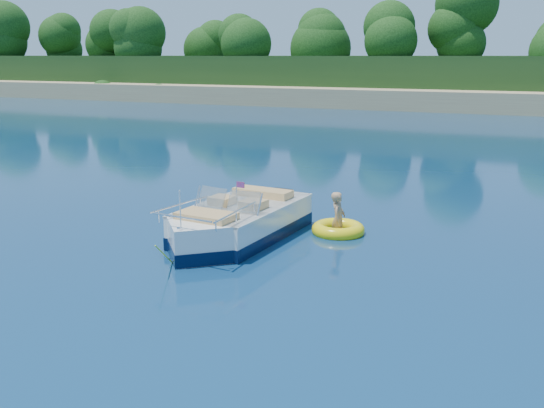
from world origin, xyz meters
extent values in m
plane|color=#0A2248|center=(0.00, 0.00, 0.00)|extent=(160.00, 160.00, 0.00)
cube|color=#A2845E|center=(0.00, 38.00, 0.50)|extent=(170.00, 8.00, 2.00)
cube|color=#193716|center=(0.00, 65.00, 1.00)|extent=(170.00, 56.00, 6.00)
cylinder|color=black|center=(-45.00, 41.00, 2.90)|extent=(0.44, 0.44, 2.80)
sphere|color=black|center=(-45.00, 41.00, 5.56)|extent=(4.62, 4.62, 4.62)
cylinder|color=black|center=(-18.00, 40.50, 3.10)|extent=(0.44, 0.44, 3.20)
sphere|color=black|center=(-18.00, 40.50, 6.14)|extent=(5.28, 5.28, 5.28)
cylinder|color=black|center=(0.00, 42.00, 3.30)|extent=(0.44, 0.44, 3.60)
sphere|color=black|center=(0.00, 42.00, 6.72)|extent=(5.94, 5.94, 5.94)
cube|color=white|center=(-2.75, 0.79, 0.28)|extent=(2.13, 3.61, 0.96)
cube|color=white|center=(-2.90, -0.85, 0.28)|extent=(1.83, 1.83, 0.96)
cube|color=black|center=(-2.75, 0.79, 0.15)|extent=(2.16, 3.65, 0.28)
cube|color=black|center=(-2.90, -0.85, 0.15)|extent=(1.86, 1.86, 0.28)
cube|color=#A27B55|center=(-2.73, 1.06, 0.55)|extent=(1.68, 2.55, 0.09)
cube|color=white|center=(-2.75, 0.79, 0.73)|extent=(2.17, 3.62, 0.06)
cube|color=black|center=(-2.58, 2.68, 0.32)|extent=(0.53, 0.36, 0.83)
cube|color=#8C9EA5|center=(-3.22, 0.18, 1.00)|extent=(0.75, 0.40, 0.44)
cube|color=#8C9EA5|center=(-2.40, 0.11, 1.00)|extent=(0.73, 0.28, 0.44)
cube|color=tan|center=(-3.18, 0.59, 0.76)|extent=(0.55, 0.55, 0.37)
cube|color=tan|center=(-2.36, 0.52, 0.76)|extent=(0.55, 0.55, 0.37)
cube|color=tan|center=(-2.67, 1.70, 0.76)|extent=(1.47, 0.63, 0.35)
cube|color=tan|center=(-2.88, -0.68, 0.74)|extent=(1.27, 0.79, 0.31)
cylinder|color=white|center=(-2.96, -1.54, 1.15)|extent=(0.03, 0.03, 0.78)
cube|color=red|center=(-2.48, 0.12, 1.37)|extent=(0.20, 0.03, 0.13)
cube|color=silver|center=(-2.96, -1.59, 0.79)|extent=(0.10, 0.06, 0.05)
cylinder|color=#E5FA1B|center=(-3.13, -1.90, 0.32)|extent=(0.28, 0.96, 0.70)
torus|color=yellow|center=(-0.81, 1.89, 0.08)|extent=(1.30, 1.30, 0.33)
torus|color=red|center=(-0.81, 1.89, 0.10)|extent=(1.07, 1.07, 0.11)
imported|color=tan|center=(-0.80, 1.82, 0.00)|extent=(0.43, 0.76, 1.42)
camera|label=1|loc=(3.19, -11.24, 4.06)|focal=40.00mm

